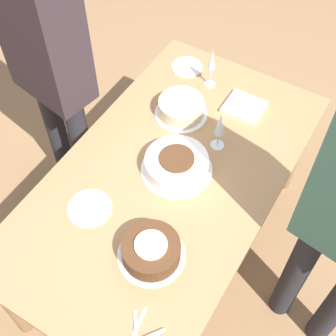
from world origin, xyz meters
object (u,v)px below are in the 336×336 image
object	(u,v)px
cake_front_chocolate	(151,251)
wine_glass_near	(212,62)
cake_center_white	(177,164)
cake_back_decorated	(181,108)
person_watching	(48,59)
wine_glass_far	(220,126)

from	to	relation	value
cake_front_chocolate	wine_glass_near	bearing A→B (deg)	15.03
wine_glass_near	cake_front_chocolate	bearing A→B (deg)	-164.97
cake_center_white	cake_back_decorated	bearing A→B (deg)	26.90
cake_center_white	wine_glass_near	world-z (taller)	wine_glass_near
person_watching	wine_glass_far	bearing A→B (deg)	20.39
wine_glass_near	person_watching	bearing A→B (deg)	128.99
cake_back_decorated	wine_glass_near	size ratio (longest dim) A/B	1.19
cake_center_white	person_watching	world-z (taller)	person_watching
cake_center_white	wine_glass_near	bearing A→B (deg)	13.29
cake_center_white	cake_front_chocolate	distance (m)	0.44
wine_glass_far	cake_center_white	bearing A→B (deg)	157.90
cake_back_decorated	wine_glass_near	xyz separation A→B (m)	(0.26, -0.02, 0.11)
cake_center_white	wine_glass_far	bearing A→B (deg)	-22.10
wine_glass_far	cake_back_decorated	bearing A→B (deg)	71.01
cake_back_decorated	person_watching	distance (m)	0.67
wine_glass_far	person_watching	distance (m)	0.86
cake_front_chocolate	person_watching	size ratio (longest dim) A/B	0.17
cake_back_decorated	cake_front_chocolate	bearing A→B (deg)	-158.44
wine_glass_near	wine_glass_far	world-z (taller)	wine_glass_near
cake_front_chocolate	person_watching	bearing A→B (deg)	60.59
cake_center_white	wine_glass_far	xyz separation A→B (m)	(0.22, -0.09, 0.09)
cake_center_white	wine_glass_far	distance (m)	0.26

